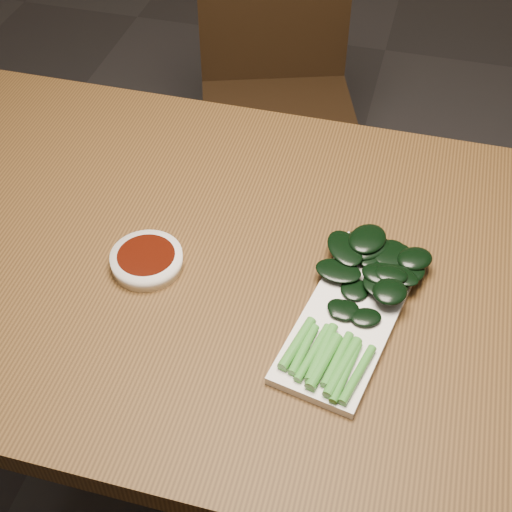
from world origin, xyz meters
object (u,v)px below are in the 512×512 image
serving_plate (350,316)px  gai_lan (366,283)px  sauce_bowl (147,260)px  chair_far (277,86)px  table (275,296)px

serving_plate → gai_lan: bearing=75.2°
serving_plate → gai_lan: gai_lan is taller
sauce_bowl → serving_plate: (0.32, -0.02, -0.01)m
chair_far → gai_lan: 1.01m
table → chair_far: size_ratio=1.57×
table → chair_far: chair_far is taller
chair_far → gai_lan: bearing=-87.9°
sauce_bowl → serving_plate: bearing=-4.2°
gai_lan → table: bearing=171.0°
table → serving_plate: 0.17m
sauce_bowl → gai_lan: 0.34m
sauce_bowl → gai_lan: (0.34, 0.03, 0.01)m
chair_far → serving_plate: size_ratio=2.70×
table → gai_lan: 0.17m
chair_far → table: bearing=-95.8°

